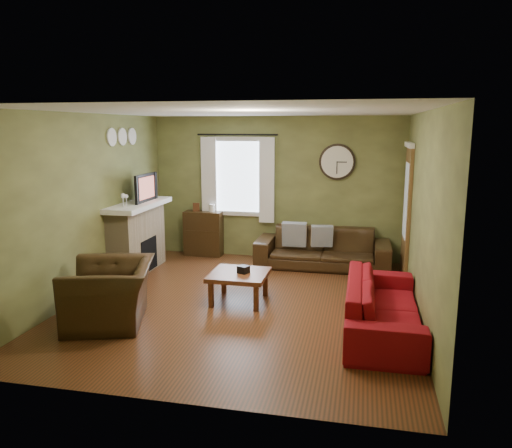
% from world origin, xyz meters
% --- Properties ---
extents(floor, '(4.60, 5.20, 0.00)m').
position_xyz_m(floor, '(0.00, 0.00, 0.00)').
color(floor, '#512C16').
rests_on(floor, ground).
extents(ceiling, '(4.60, 5.20, 0.00)m').
position_xyz_m(ceiling, '(0.00, 0.00, 2.60)').
color(ceiling, white).
rests_on(ceiling, ground).
extents(wall_left, '(0.00, 5.20, 2.60)m').
position_xyz_m(wall_left, '(-2.30, 0.00, 1.30)').
color(wall_left, olive).
rests_on(wall_left, ground).
extents(wall_right, '(0.00, 5.20, 2.60)m').
position_xyz_m(wall_right, '(2.30, 0.00, 1.30)').
color(wall_right, olive).
rests_on(wall_right, ground).
extents(wall_back, '(4.60, 0.00, 2.60)m').
position_xyz_m(wall_back, '(0.00, 2.60, 1.30)').
color(wall_back, olive).
rests_on(wall_back, ground).
extents(wall_front, '(4.60, 0.00, 2.60)m').
position_xyz_m(wall_front, '(0.00, -2.60, 1.30)').
color(wall_front, olive).
rests_on(wall_front, ground).
extents(fireplace, '(0.40, 1.40, 1.10)m').
position_xyz_m(fireplace, '(-2.10, 1.15, 0.55)').
color(fireplace, tan).
rests_on(fireplace, floor).
extents(firebox, '(0.04, 0.60, 0.55)m').
position_xyz_m(firebox, '(-1.91, 1.15, 0.30)').
color(firebox, black).
rests_on(firebox, fireplace).
extents(mantel, '(0.58, 1.60, 0.08)m').
position_xyz_m(mantel, '(-2.07, 1.15, 1.14)').
color(mantel, white).
rests_on(mantel, fireplace).
extents(tv, '(0.08, 0.60, 0.35)m').
position_xyz_m(tv, '(-2.05, 1.30, 1.35)').
color(tv, black).
rests_on(tv, mantel).
extents(tv_screen, '(0.02, 0.62, 0.36)m').
position_xyz_m(tv_screen, '(-1.97, 1.30, 1.41)').
color(tv_screen, '#994C3F').
rests_on(tv_screen, mantel).
extents(medallion_left, '(0.28, 0.28, 0.03)m').
position_xyz_m(medallion_left, '(-2.28, 0.80, 2.25)').
color(medallion_left, white).
rests_on(medallion_left, wall_left).
extents(medallion_mid, '(0.28, 0.28, 0.03)m').
position_xyz_m(medallion_mid, '(-2.28, 1.15, 2.25)').
color(medallion_mid, white).
rests_on(medallion_mid, wall_left).
extents(medallion_right, '(0.28, 0.28, 0.03)m').
position_xyz_m(medallion_right, '(-2.28, 1.50, 2.25)').
color(medallion_right, white).
rests_on(medallion_right, wall_left).
extents(window_pane, '(1.00, 0.02, 1.30)m').
position_xyz_m(window_pane, '(-0.70, 2.58, 1.50)').
color(window_pane, silver).
rests_on(window_pane, wall_back).
extents(curtain_rod, '(0.03, 0.03, 1.50)m').
position_xyz_m(curtain_rod, '(-0.70, 2.48, 2.27)').
color(curtain_rod, black).
rests_on(curtain_rod, wall_back).
extents(curtain_left, '(0.28, 0.04, 1.55)m').
position_xyz_m(curtain_left, '(-1.25, 2.48, 1.45)').
color(curtain_left, white).
rests_on(curtain_left, wall_back).
extents(curtain_right, '(0.28, 0.04, 1.55)m').
position_xyz_m(curtain_right, '(-0.15, 2.48, 1.45)').
color(curtain_right, white).
rests_on(curtain_right, wall_back).
extents(wall_clock, '(0.64, 0.06, 0.64)m').
position_xyz_m(wall_clock, '(1.10, 2.55, 1.80)').
color(wall_clock, white).
rests_on(wall_clock, wall_back).
extents(door, '(0.05, 0.90, 2.10)m').
position_xyz_m(door, '(2.27, 1.85, 1.05)').
color(door, brown).
rests_on(door, floor).
extents(bookshelf, '(0.71, 0.30, 0.84)m').
position_xyz_m(bookshelf, '(-1.36, 2.43, 0.42)').
color(bookshelf, black).
rests_on(bookshelf, floor).
extents(book, '(0.24, 0.26, 0.02)m').
position_xyz_m(book, '(-1.35, 2.73, 0.96)').
color(book, '#572D17').
rests_on(book, bookshelf).
extents(sofa_brown, '(2.30, 0.90, 0.67)m').
position_xyz_m(sofa_brown, '(0.92, 2.09, 0.34)').
color(sofa_brown, black).
rests_on(sofa_brown, floor).
extents(pillow_left, '(0.39, 0.18, 0.37)m').
position_xyz_m(pillow_left, '(0.90, 2.09, 0.55)').
color(pillow_left, gray).
rests_on(pillow_left, sofa_brown).
extents(pillow_right, '(0.43, 0.13, 0.43)m').
position_xyz_m(pillow_right, '(0.42, 2.13, 0.55)').
color(pillow_right, gray).
rests_on(pillow_right, sofa_brown).
extents(sofa_red, '(0.85, 2.17, 0.63)m').
position_xyz_m(sofa_red, '(1.86, -0.56, 0.32)').
color(sofa_red, maroon).
rests_on(sofa_red, floor).
extents(armchair, '(1.31, 1.41, 0.75)m').
position_xyz_m(armchair, '(-1.45, -1.00, 0.38)').
color(armchair, black).
rests_on(armchair, floor).
extents(coffee_table, '(0.78, 0.78, 0.42)m').
position_xyz_m(coffee_table, '(-0.07, 0.07, 0.21)').
color(coffee_table, '#572D17').
rests_on(coffee_table, floor).
extents(tissue_box, '(0.18, 0.18, 0.10)m').
position_xyz_m(tissue_box, '(-0.01, 0.07, 0.40)').
color(tissue_box, black).
rests_on(tissue_box, coffee_table).
extents(wine_glass_a, '(0.08, 0.08, 0.22)m').
position_xyz_m(wine_glass_a, '(-2.05, 0.62, 1.29)').
color(wine_glass_a, white).
rests_on(wine_glass_a, mantel).
extents(wine_glass_b, '(0.07, 0.07, 0.19)m').
position_xyz_m(wine_glass_b, '(-2.05, 0.73, 1.27)').
color(wine_glass_b, white).
rests_on(wine_glass_b, mantel).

